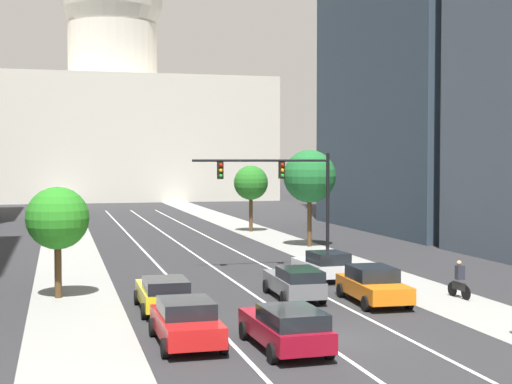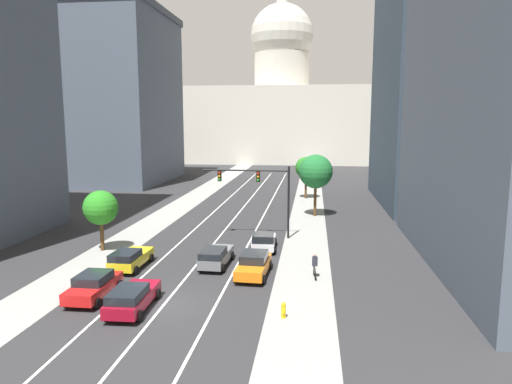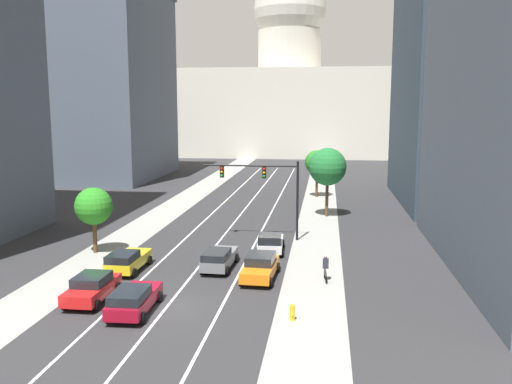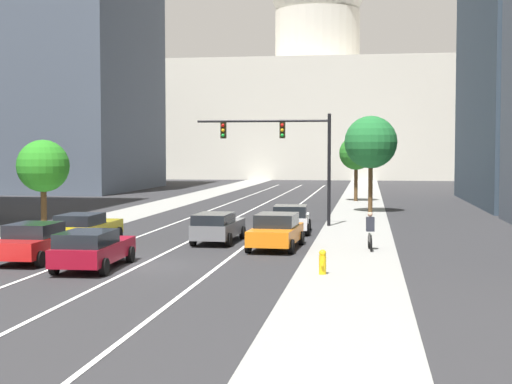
{
  "view_description": "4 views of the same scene",
  "coord_description": "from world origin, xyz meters",
  "px_view_note": "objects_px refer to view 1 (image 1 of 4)",
  "views": [
    {
      "loc": [
        -8.72,
        -24.57,
        6.25
      ],
      "look_at": [
        1.94,
        15.97,
        4.48
      ],
      "focal_mm": 52.98,
      "sensor_mm": 36.0,
      "label": 1
    },
    {
      "loc": [
        8.58,
        -25.27,
        10.72
      ],
      "look_at": [
        2.13,
        27.0,
        2.65
      ],
      "focal_mm": 32.73,
      "sensor_mm": 36.0,
      "label": 2
    },
    {
      "loc": [
        8.72,
        -28.63,
        11.17
      ],
      "look_at": [
        1.63,
        26.68,
        2.43
      ],
      "focal_mm": 38.69,
      "sensor_mm": 36.0,
      "label": 3
    },
    {
      "loc": [
        8.72,
        -27.66,
        4.42
      ],
      "look_at": [
        2.58,
        12.87,
        2.19
      ],
      "focal_mm": 52.37,
      "sensor_mm": 36.0,
      "label": 4
    }
  ],
  "objects_px": {
    "car_white": "(323,265)",
    "car_orange": "(373,284)",
    "car_red": "(186,321)",
    "capitol_building": "(113,113)",
    "car_gray": "(295,282)",
    "traffic_signal_mast": "(286,185)",
    "car_yellow": "(163,293)",
    "car_crimson": "(286,327)",
    "street_tree_near_right": "(251,183)",
    "cyclist": "(459,280)",
    "street_tree_mid_right": "(310,177)",
    "street_tree_near_left": "(57,219)"
  },
  "relations": [
    {
      "from": "car_red",
      "to": "street_tree_near_left",
      "type": "bearing_deg",
      "value": 22.25
    },
    {
      "from": "cyclist",
      "to": "car_gray",
      "type": "bearing_deg",
      "value": 72.22
    },
    {
      "from": "car_yellow",
      "to": "car_gray",
      "type": "height_order",
      "value": "car_yellow"
    },
    {
      "from": "car_red",
      "to": "traffic_signal_mast",
      "type": "xyz_separation_m",
      "value": [
        8.44,
        16.08,
        4.04
      ]
    },
    {
      "from": "car_white",
      "to": "car_orange",
      "type": "height_order",
      "value": "car_orange"
    },
    {
      "from": "car_orange",
      "to": "street_tree_near_right",
      "type": "distance_m",
      "value": 33.71
    },
    {
      "from": "car_orange",
      "to": "traffic_signal_mast",
      "type": "height_order",
      "value": "traffic_signal_mast"
    },
    {
      "from": "car_yellow",
      "to": "car_white",
      "type": "height_order",
      "value": "car_white"
    },
    {
      "from": "street_tree_mid_right",
      "to": "car_red",
      "type": "bearing_deg",
      "value": -116.82
    },
    {
      "from": "car_gray",
      "to": "traffic_signal_mast",
      "type": "height_order",
      "value": "traffic_signal_mast"
    },
    {
      "from": "car_white",
      "to": "car_gray",
      "type": "height_order",
      "value": "car_white"
    },
    {
      "from": "car_yellow",
      "to": "car_crimson",
      "type": "distance_m",
      "value": 7.93
    },
    {
      "from": "car_white",
      "to": "street_tree_near_right",
      "type": "relative_size",
      "value": 0.71
    },
    {
      "from": "cyclist",
      "to": "street_tree_mid_right",
      "type": "height_order",
      "value": "street_tree_mid_right"
    },
    {
      "from": "capitol_building",
      "to": "car_yellow",
      "type": "bearing_deg",
      "value": -92.83
    },
    {
      "from": "street_tree_mid_right",
      "to": "street_tree_near_left",
      "type": "height_order",
      "value": "street_tree_mid_right"
    },
    {
      "from": "car_crimson",
      "to": "street_tree_near_right",
      "type": "relative_size",
      "value": 0.84
    },
    {
      "from": "car_gray",
      "to": "cyclist",
      "type": "distance_m",
      "value": 7.47
    },
    {
      "from": "capitol_building",
      "to": "car_red",
      "type": "height_order",
      "value": "capitol_building"
    },
    {
      "from": "car_white",
      "to": "car_yellow",
      "type": "bearing_deg",
      "value": 120.59
    },
    {
      "from": "car_crimson",
      "to": "street_tree_mid_right",
      "type": "distance_m",
      "value": 30.29
    },
    {
      "from": "car_red",
      "to": "capitol_building",
      "type": "bearing_deg",
      "value": -2.91
    },
    {
      "from": "car_gray",
      "to": "street_tree_mid_right",
      "type": "distance_m",
      "value": 21.3
    },
    {
      "from": "street_tree_near_right",
      "to": "street_tree_near_left",
      "type": "distance_m",
      "value": 32.99
    },
    {
      "from": "car_red",
      "to": "street_tree_near_left",
      "type": "height_order",
      "value": "street_tree_near_left"
    },
    {
      "from": "car_red",
      "to": "car_crimson",
      "type": "relative_size",
      "value": 0.94
    },
    {
      "from": "car_white",
      "to": "street_tree_near_left",
      "type": "relative_size",
      "value": 0.81
    },
    {
      "from": "street_tree_near_left",
      "to": "car_red",
      "type": "bearing_deg",
      "value": -67.51
    },
    {
      "from": "traffic_signal_mast",
      "to": "cyclist",
      "type": "height_order",
      "value": "traffic_signal_mast"
    },
    {
      "from": "car_crimson",
      "to": "car_yellow",
      "type": "bearing_deg",
      "value": 20.89
    },
    {
      "from": "cyclist",
      "to": "street_tree_near_right",
      "type": "height_order",
      "value": "street_tree_near_right"
    },
    {
      "from": "car_yellow",
      "to": "street_tree_near_right",
      "type": "relative_size",
      "value": 0.79
    },
    {
      "from": "car_crimson",
      "to": "car_gray",
      "type": "xyz_separation_m",
      "value": [
        3.03,
        8.6,
        0.0
      ]
    },
    {
      "from": "street_tree_near_right",
      "to": "street_tree_near_left",
      "type": "xyz_separation_m",
      "value": [
        -16.35,
        -28.64,
        -0.65
      ]
    },
    {
      "from": "capitol_building",
      "to": "car_gray",
      "type": "relative_size",
      "value": 10.25
    },
    {
      "from": "car_white",
      "to": "car_orange",
      "type": "relative_size",
      "value": 0.84
    },
    {
      "from": "car_red",
      "to": "street_tree_near_right",
      "type": "relative_size",
      "value": 0.78
    },
    {
      "from": "car_orange",
      "to": "capitol_building",
      "type": "bearing_deg",
      "value": 5.39
    },
    {
      "from": "car_white",
      "to": "car_red",
      "type": "xyz_separation_m",
      "value": [
        -9.16,
        -11.79,
        -0.0
      ]
    },
    {
      "from": "car_yellow",
      "to": "car_orange",
      "type": "height_order",
      "value": "car_orange"
    },
    {
      "from": "cyclist",
      "to": "street_tree_mid_right",
      "type": "relative_size",
      "value": 0.25
    },
    {
      "from": "car_white",
      "to": "car_red",
      "type": "height_order",
      "value": "car_white"
    },
    {
      "from": "street_tree_near_left",
      "to": "car_yellow",
      "type": "bearing_deg",
      "value": -46.27
    },
    {
      "from": "car_white",
      "to": "car_gray",
      "type": "xyz_separation_m",
      "value": [
        -3.07,
        -4.77,
        -0.01
      ]
    },
    {
      "from": "capitol_building",
      "to": "street_tree_near_right",
      "type": "xyz_separation_m",
      "value": [
        7.59,
        -59.47,
        -9.57
      ]
    },
    {
      "from": "car_red",
      "to": "car_orange",
      "type": "distance_m",
      "value": 10.6
    },
    {
      "from": "traffic_signal_mast",
      "to": "car_gray",
      "type": "bearing_deg",
      "value": -104.54
    },
    {
      "from": "car_gray",
      "to": "street_tree_mid_right",
      "type": "bearing_deg",
      "value": -18.85
    },
    {
      "from": "capitol_building",
      "to": "street_tree_mid_right",
      "type": "distance_m",
      "value": 72.75
    },
    {
      "from": "car_red",
      "to": "street_tree_mid_right",
      "type": "xyz_separation_m",
      "value": [
        13.42,
        26.55,
        4.28
      ]
    }
  ]
}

